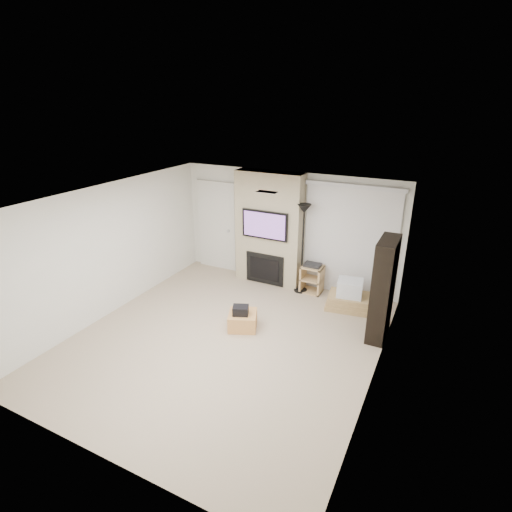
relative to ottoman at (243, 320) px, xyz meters
The scene contains 16 objects.
floor 0.52m from the ottoman, 99.08° to the right, with size 5.00×5.50×0.00m, color tan.
ceiling 2.40m from the ottoman, 99.08° to the right, with size 5.00×5.50×0.00m, color white.
wall_back 2.51m from the ottoman, 92.01° to the left, with size 5.00×2.50×0.00m, color silver.
wall_front 3.43m from the ottoman, 91.40° to the right, with size 5.00×2.50×0.00m, color silver.
wall_left 2.85m from the ottoman, 169.12° to the right, with size 5.50×2.50×0.00m, color silver.
wall_right 2.70m from the ottoman, 11.57° to the right, with size 5.50×2.50×0.00m, color silver.
hvac_vent 2.39m from the ottoman, 43.48° to the left, with size 0.35×0.18×0.01m, color silver.
ottoman is the anchor object (origin of this frame).
black_bag 0.24m from the ottoman, 104.00° to the right, with size 0.28×0.22×0.16m, color black.
fireplace_wall 2.35m from the ottoman, 101.86° to the left, with size 1.50×0.47×2.50m.
entry_door 3.04m from the ottoman, 130.27° to the left, with size 1.02×0.11×2.14m.
vertical_blinds 2.80m from the ottoman, 59.06° to the left, with size 1.98×0.10×2.37m.
floor_lamp 2.37m from the ottoman, 77.26° to the left, with size 0.29×0.29×1.94m.
av_stand 2.06m from the ottoman, 71.74° to the left, with size 0.45×0.38×0.66m.
box_stack 2.24m from the ottoman, 46.52° to the left, with size 0.97×0.79×0.59m.
bookshelf 2.53m from the ottoman, 20.89° to the left, with size 0.30×0.80×1.80m.
Camera 1 is at (3.13, -5.05, 3.95)m, focal length 28.00 mm.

